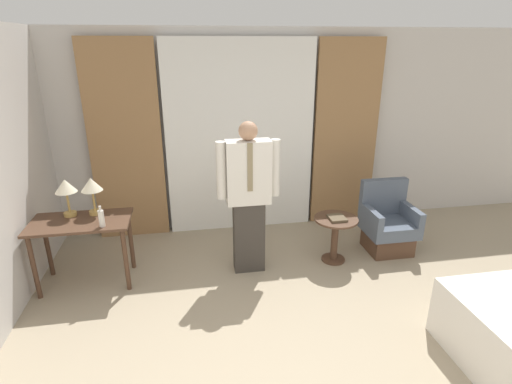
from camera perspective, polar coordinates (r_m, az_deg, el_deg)
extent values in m
cube|color=beige|center=(5.53, -2.40, 8.49)|extent=(10.00, 0.06, 2.70)
cube|color=white|center=(5.41, -2.21, 7.59)|extent=(1.99, 0.06, 2.58)
cube|color=#997047|center=(5.42, -18.11, 6.60)|extent=(0.91, 0.06, 2.58)
cube|color=#997047|center=(5.80, 12.68, 7.99)|extent=(0.91, 0.06, 2.58)
cube|color=#4C3323|center=(4.61, -23.82, -3.93)|extent=(1.02, 0.57, 0.03)
cylinder|color=#4C3323|center=(4.71, -29.15, -9.44)|extent=(0.05, 0.05, 0.72)
cylinder|color=#4C3323|center=(4.48, -18.10, -9.20)|extent=(0.05, 0.05, 0.72)
cylinder|color=#4C3323|center=(5.08, -27.62, -6.95)|extent=(0.05, 0.05, 0.72)
cylinder|color=#4C3323|center=(4.87, -17.46, -6.59)|extent=(0.05, 0.05, 0.72)
cylinder|color=tan|center=(4.77, -25.00, -2.86)|extent=(0.13, 0.13, 0.04)
cylinder|color=tan|center=(4.72, -25.25, -1.33)|extent=(0.02, 0.02, 0.23)
cone|color=beige|center=(4.66, -25.60, 0.80)|extent=(0.22, 0.22, 0.14)
cylinder|color=tan|center=(4.70, -21.94, -2.70)|extent=(0.13, 0.13, 0.04)
cylinder|color=tan|center=(4.65, -22.16, -1.15)|extent=(0.02, 0.02, 0.23)
cone|color=beige|center=(4.59, -22.47, 1.01)|extent=(0.22, 0.22, 0.14)
cylinder|color=silver|center=(4.34, -21.21, -3.55)|extent=(0.06, 0.06, 0.18)
cylinder|color=silver|center=(4.30, -21.40, -2.18)|extent=(0.02, 0.02, 0.05)
cube|color=#38332D|center=(4.60, -1.03, -6.36)|extent=(0.35, 0.18, 0.84)
cube|color=silver|center=(4.31, -1.09, 2.83)|extent=(0.48, 0.22, 0.70)
cube|color=#847556|center=(4.17, -0.85, 3.50)|extent=(0.06, 0.01, 0.53)
cylinder|color=silver|center=(4.26, -5.01, 3.06)|extent=(0.11, 0.11, 0.63)
cylinder|color=silver|center=(4.35, 2.74, 3.47)|extent=(0.11, 0.11, 0.63)
sphere|color=tan|center=(4.19, -1.14, 8.73)|extent=(0.20, 0.20, 0.20)
cube|color=#4C3323|center=(5.39, 18.23, -6.72)|extent=(0.52, 0.48, 0.25)
cube|color=#4C5666|center=(5.30, 18.48, -4.73)|extent=(0.61, 0.56, 0.16)
cube|color=#4C5666|center=(5.38, 17.69, -0.62)|extent=(0.61, 0.10, 0.47)
cube|color=#4C5666|center=(5.12, 16.09, -3.30)|extent=(0.08, 0.56, 0.18)
cube|color=#4C5666|center=(5.36, 21.17, -2.80)|extent=(0.08, 0.56, 0.18)
cylinder|color=#4C3323|center=(5.06, 10.95, -9.38)|extent=(0.29, 0.29, 0.02)
cylinder|color=#4C3323|center=(4.94, 11.15, -6.80)|extent=(0.08, 0.08, 0.54)
cylinder|color=#4C3323|center=(4.82, 11.38, -3.83)|extent=(0.52, 0.52, 0.02)
cube|color=brown|center=(4.78, 11.50, -3.67)|extent=(0.19, 0.22, 0.03)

